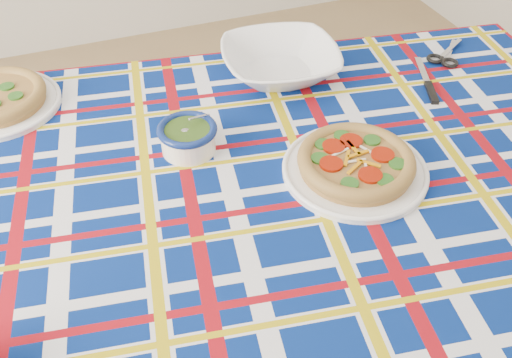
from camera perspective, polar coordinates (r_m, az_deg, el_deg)
name	(u,v)px	position (r m, az deg, el deg)	size (l,w,h in m)	color
floor	(184,354)	(1.77, -7.24, -16.97)	(4.00, 4.00, 0.00)	olive
dining_table	(266,200)	(1.21, 1.01, -2.08)	(1.71, 1.22, 0.74)	brown
tablecloth	(266,191)	(1.19, 1.02, -1.24)	(1.61, 1.02, 0.10)	navy
main_focaccia_plate	(356,162)	(1.15, 9.97, 1.70)	(0.30, 0.30, 0.06)	olive
pesto_bowl	(188,136)	(1.20, -6.84, 4.31)	(0.13, 0.13, 0.07)	#233D10
serving_bowl	(280,62)	(1.44, 2.44, 11.63)	(0.29, 0.29, 0.07)	white
table_knife	(423,71)	(1.53, 16.36, 10.33)	(0.23, 0.02, 0.01)	silver
kitchen_scissors	(451,49)	(1.64, 18.89, 12.22)	(0.18, 0.09, 0.02)	silver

